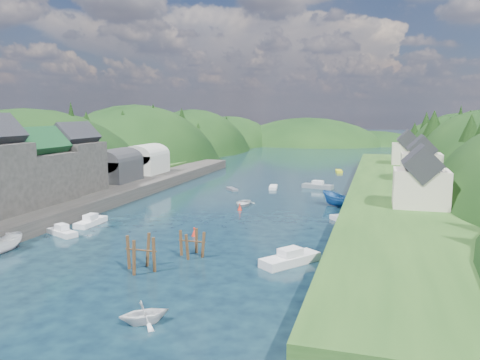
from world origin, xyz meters
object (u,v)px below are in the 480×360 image
(piling_cluster_far, at_px, (192,246))
(channel_buoy_near, at_px, (194,232))
(channel_buoy_far, at_px, (240,207))
(piling_cluster_near, at_px, (141,256))

(piling_cluster_far, distance_m, channel_buoy_near, 7.93)
(channel_buoy_near, height_order, channel_buoy_far, same)
(channel_buoy_far, bearing_deg, channel_buoy_near, -93.71)
(piling_cluster_near, relative_size, channel_buoy_near, 3.55)
(piling_cluster_far, height_order, channel_buoy_far, piling_cluster_far)
(piling_cluster_near, bearing_deg, channel_buoy_far, 87.52)
(channel_buoy_far, bearing_deg, piling_cluster_far, -85.78)
(piling_cluster_far, relative_size, channel_buoy_far, 2.98)
(piling_cluster_near, xyz_separation_m, piling_cluster_far, (2.97, 5.46, -0.32))
(piling_cluster_near, distance_m, channel_buoy_far, 28.84)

